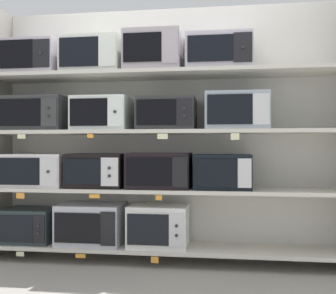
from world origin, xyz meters
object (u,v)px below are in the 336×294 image
(microwave_0, at_px, (30,225))
(microwave_11, at_px, (33,59))
(microwave_3, at_px, (37,170))
(microwave_12, at_px, (93,56))
(microwave_9, at_px, (167,114))
(microwave_4, at_px, (98,170))
(microwave_10, at_px, (237,112))
(microwave_2, at_px, (159,225))
(microwave_8, at_px, (102,114))
(microwave_1, at_px, (92,224))
(microwave_7, at_px, (36,114))
(microwave_14, at_px, (219,54))
(microwave_5, at_px, (159,170))
(microwave_13, at_px, (154,53))
(microwave_6, at_px, (223,172))

(microwave_0, bearing_deg, microwave_11, -0.16)
(microwave_3, relative_size, microwave_12, 1.10)
(microwave_3, bearing_deg, microwave_9, 0.00)
(microwave_4, bearing_deg, microwave_10, -0.01)
(microwave_2, relative_size, microwave_8, 1.04)
(microwave_1, height_order, microwave_7, microwave_7)
(microwave_7, xyz_separation_m, microwave_14, (1.57, 0.00, 0.47))
(microwave_5, xyz_separation_m, microwave_8, (-0.49, -0.00, 0.47))
(microwave_8, bearing_deg, microwave_14, 0.01)
(microwave_0, height_order, microwave_4, microwave_4)
(microwave_0, distance_m, microwave_11, 1.43)
(microwave_4, distance_m, microwave_8, 0.48)
(microwave_11, bearing_deg, microwave_12, 0.02)
(microwave_7, relative_size, microwave_11, 1.11)
(microwave_1, xyz_separation_m, microwave_13, (0.54, 0.00, 1.43))
(microwave_2, bearing_deg, microwave_0, -179.99)
(microwave_9, bearing_deg, microwave_12, 180.00)
(microwave_0, xyz_separation_m, microwave_7, (0.05, 0.00, 0.96))
(microwave_0, relative_size, microwave_12, 0.87)
(microwave_5, bearing_deg, microwave_8, -179.99)
(microwave_0, relative_size, microwave_14, 0.83)
(microwave_5, height_order, microwave_9, microwave_9)
(microwave_12, distance_m, microwave_14, 1.06)
(microwave_8, bearing_deg, microwave_5, 0.01)
(microwave_13, bearing_deg, microwave_7, -179.98)
(microwave_3, distance_m, microwave_13, 1.42)
(microwave_3, xyz_separation_m, microwave_13, (1.03, 0.00, 0.98))
(microwave_2, bearing_deg, microwave_14, 0.00)
(microwave_12, bearing_deg, microwave_14, 0.01)
(microwave_9, xyz_separation_m, microwave_13, (-0.11, 0.00, 0.51))
(microwave_2, height_order, microwave_7, microwave_7)
(microwave_0, height_order, microwave_6, microwave_6)
(microwave_0, distance_m, microwave_2, 1.13)
(microwave_2, distance_m, microwave_4, 0.69)
(microwave_5, bearing_deg, microwave_9, -0.06)
(microwave_1, distance_m, microwave_10, 1.53)
(microwave_8, bearing_deg, microwave_9, 0.00)
(microwave_5, xyz_separation_m, microwave_11, (-1.10, -0.00, 0.95))
(microwave_3, relative_size, microwave_6, 1.22)
(microwave_5, xyz_separation_m, microwave_13, (-0.04, 0.00, 0.97))
(microwave_3, relative_size, microwave_13, 1.20)
(microwave_3, distance_m, microwave_10, 1.77)
(microwave_0, bearing_deg, microwave_10, 0.00)
(microwave_3, relative_size, microwave_7, 1.01)
(microwave_2, distance_m, microwave_7, 1.42)
(microwave_0, distance_m, microwave_8, 1.15)
(microwave_14, bearing_deg, microwave_2, -180.00)
(microwave_4, bearing_deg, microwave_2, -0.00)
(microwave_2, xyz_separation_m, microwave_6, (0.52, -0.00, 0.45))
(microwave_14, bearing_deg, microwave_0, -179.99)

